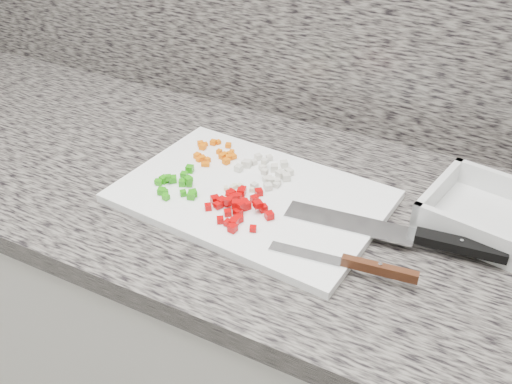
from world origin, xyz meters
TOP-DOWN VIEW (x-y plane):
  - cabinet at (0.00, 1.44)m, footprint 3.92×0.62m
  - countertop at (0.00, 1.44)m, footprint 3.96×0.64m
  - cutting_board at (0.00, 1.41)m, footprint 0.48×0.35m
  - carrot_pile at (-0.13, 1.49)m, footprint 0.10×0.10m
  - onion_pile at (-0.00, 1.47)m, footprint 0.11×0.11m
  - green_pepper_pile at (-0.12, 1.36)m, footprint 0.10×0.11m
  - red_pepper_pile at (0.00, 1.35)m, footprint 0.12×0.13m
  - garlic_pile at (-0.02, 1.39)m, footprint 0.05×0.05m
  - chef_knife at (0.30, 1.41)m, footprint 0.35×0.07m
  - paring_knife at (0.24, 1.30)m, footprint 0.23×0.04m
  - tray at (0.42, 1.52)m, footprint 0.29×0.23m

SIDE VIEW (x-z plane):
  - cabinet at x=0.00m, z-range 0.00..0.86m
  - countertop at x=0.00m, z-range 0.86..0.90m
  - cutting_board at x=0.00m, z-range 0.90..0.92m
  - tray at x=0.42m, z-range 0.89..0.95m
  - garlic_pile at x=-0.02m, z-range 0.92..0.92m
  - carrot_pile at x=-0.13m, z-range 0.92..0.93m
  - chef_knife at x=0.30m, z-range 0.91..0.93m
  - paring_knife at x=0.24m, z-range 0.91..0.93m
  - green_pepper_pile at x=-0.12m, z-range 0.91..0.93m
  - onion_pile at x=0.00m, z-range 0.91..0.93m
  - red_pepper_pile at x=0.00m, z-range 0.91..0.93m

